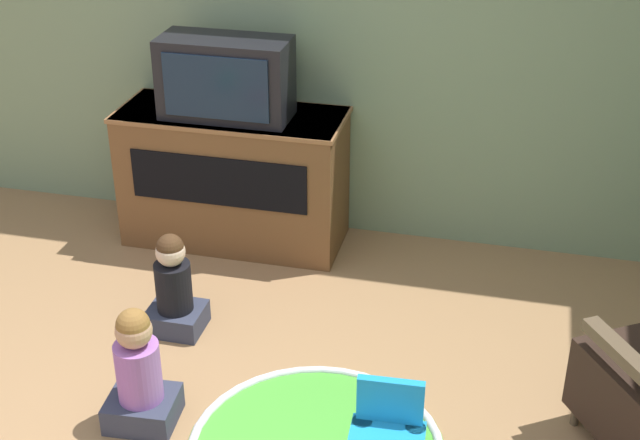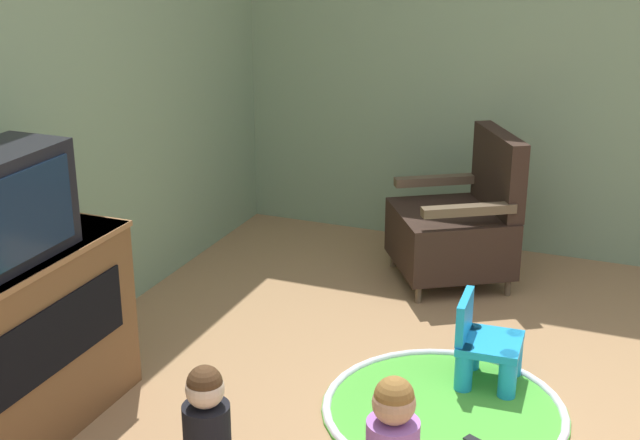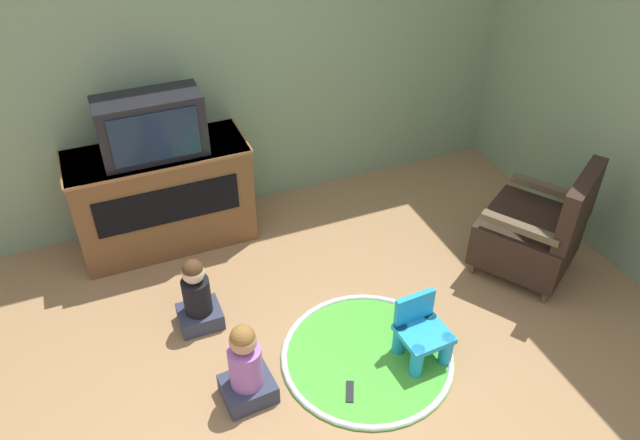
% 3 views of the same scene
% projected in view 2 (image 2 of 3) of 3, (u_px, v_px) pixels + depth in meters
% --- Properties ---
extents(black_armchair, '(0.85, 0.85, 0.87)m').
position_uv_depth(black_armchair, '(458.00, 226.00, 5.10)').
color(black_armchair, brown).
rests_on(black_armchair, ground_plane).
extents(yellow_kid_chair, '(0.31, 0.30, 0.42)m').
position_uv_depth(yellow_kid_chair, '(485.00, 349.00, 4.04)').
color(yellow_kid_chair, '#1E99DB').
rests_on(yellow_kid_chair, ground_plane).
extents(play_mat, '(1.07, 1.07, 0.04)m').
position_uv_depth(play_mat, '(444.00, 409.00, 3.86)').
color(play_mat, green).
rests_on(play_mat, ground_plane).
extents(child_watching_left, '(0.27, 0.24, 0.53)m').
position_uv_depth(child_watching_left, '(207.00, 439.00, 3.26)').
color(child_watching_left, '#33384C').
rests_on(child_watching_left, ground_plane).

